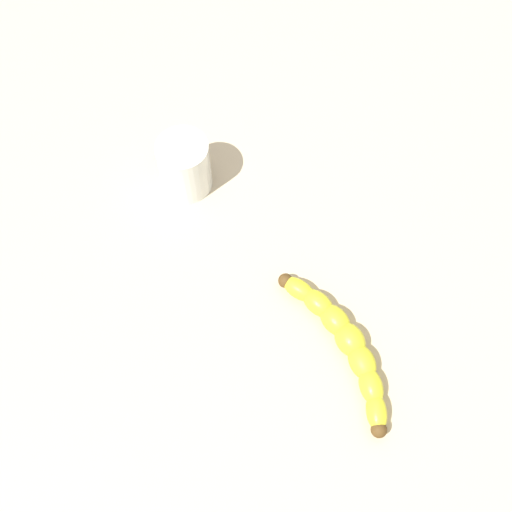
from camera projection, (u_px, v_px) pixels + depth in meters
The scene contains 3 objects.
wooden_tabletop at pixel (320, 227), 87.65cm from camera, with size 120.00×120.00×3.00cm, color #C5B18F.
banana at pixel (344, 343), 76.65cm from camera, with size 23.05×8.76×3.52cm.
smoothie_glass at pixel (185, 167), 85.51cm from camera, with size 7.15×7.15×8.66cm.
Camera 1 is at (38.44, -20.17, 78.30)cm, focal length 43.44 mm.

